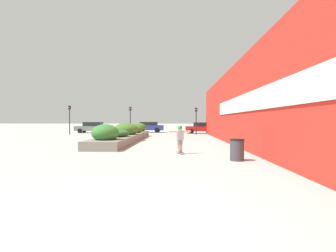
{
  "coord_description": "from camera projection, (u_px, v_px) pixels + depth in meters",
  "views": [
    {
      "loc": [
        1.4,
        -4.85,
        1.69
      ],
      "look_at": [
        0.56,
        18.59,
        1.22
      ],
      "focal_mm": 28.0,
      "sensor_mm": 36.0,
      "label": 1
    }
  ],
  "objects": [
    {
      "name": "ground_plane",
      "position": [
        103.0,
        211.0,
        4.93
      ],
      "size": [
        300.0,
        300.0,
        0.0
      ],
      "primitive_type": "plane",
      "color": "#A3A099"
    },
    {
      "name": "building_wall_right",
      "position": [
        239.0,
        105.0,
        17.35
      ],
      "size": [
        0.67,
        34.84,
        5.48
      ],
      "color": "red",
      "rests_on": "ground_plane"
    },
    {
      "name": "planter_box",
      "position": [
        126.0,
        134.0,
        22.08
      ],
      "size": [
        2.16,
        15.61,
        1.51
      ],
      "color": "slate",
      "rests_on": "ground_plane"
    },
    {
      "name": "skateboard",
      "position": [
        180.0,
        153.0,
        13.31
      ],
      "size": [
        0.44,
        0.58,
        0.1
      ],
      "rotation": [
        0.0,
        0.0,
        0.49
      ],
      "color": "navy",
      "rests_on": "ground_plane"
    },
    {
      "name": "skateboarder",
      "position": [
        180.0,
        136.0,
        13.29
      ],
      "size": [
        1.16,
        0.67,
        1.36
      ],
      "rotation": [
        0.0,
        0.0,
        0.49
      ],
      "color": "tan",
      "rests_on": "skateboard"
    },
    {
      "name": "trash_bin",
      "position": [
        237.0,
        150.0,
        11.08
      ],
      "size": [
        0.61,
        0.61,
        0.92
      ],
      "color": "#38383D",
      "rests_on": "ground_plane"
    },
    {
      "name": "car_leftmost",
      "position": [
        200.0,
        128.0,
        35.02
      ],
      "size": [
        3.89,
        2.0,
        1.48
      ],
      "rotation": [
        0.0,
        0.0,
        1.57
      ],
      "color": "maroon",
      "rests_on": "ground_plane"
    },
    {
      "name": "car_center_left",
      "position": [
        148.0,
        127.0,
        37.94
      ],
      "size": [
        4.57,
        1.9,
        1.52
      ],
      "rotation": [
        0.0,
        0.0,
        1.57
      ],
      "color": "navy",
      "rests_on": "ground_plane"
    },
    {
      "name": "car_center_right",
      "position": [
        92.0,
        127.0,
        36.69
      ],
      "size": [
        4.5,
        1.86,
        1.51
      ],
      "rotation": [
        0.0,
        0.0,
        1.57
      ],
      "color": "slate",
      "rests_on": "ground_plane"
    },
    {
      "name": "traffic_light_left",
      "position": [
        130.0,
        116.0,
        32.25
      ],
      "size": [
        0.28,
        0.3,
        3.42
      ],
      "color": "black",
      "rests_on": "ground_plane"
    },
    {
      "name": "traffic_light_right",
      "position": [
        196.0,
        116.0,
        31.28
      ],
      "size": [
        0.28,
        0.3,
        3.24
      ],
      "color": "black",
      "rests_on": "ground_plane"
    },
    {
      "name": "traffic_light_far_left",
      "position": [
        69.0,
        115.0,
        31.81
      ],
      "size": [
        0.28,
        0.3,
        3.53
      ],
      "color": "black",
      "rests_on": "ground_plane"
    }
  ]
}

